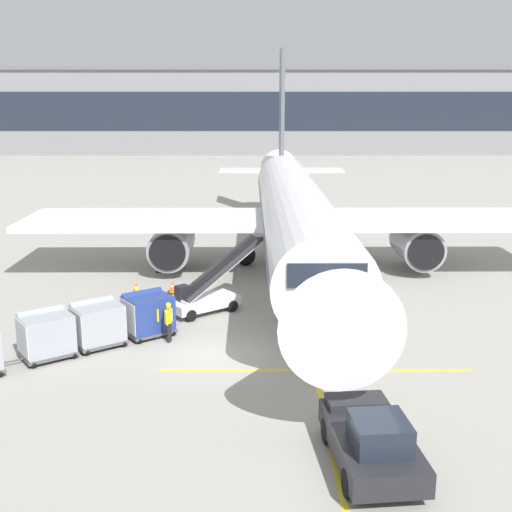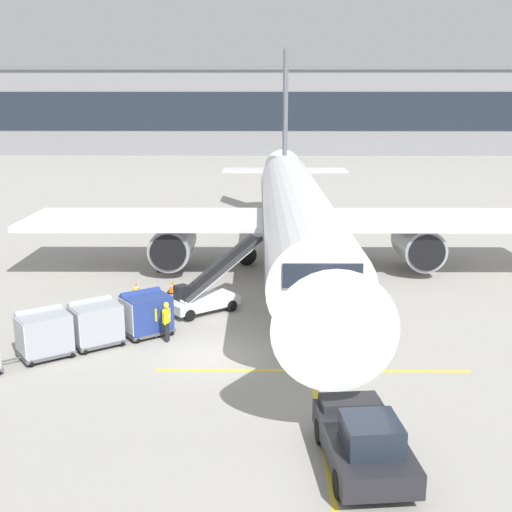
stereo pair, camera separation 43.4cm
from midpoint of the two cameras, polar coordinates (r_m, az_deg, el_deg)
ground_plane at (r=26.38m, az=-3.86°, el=-8.74°), size 600.00×600.00×0.00m
parked_airplane at (r=38.71m, az=3.81°, el=3.94°), size 32.15×42.34×14.03m
belt_loader at (r=31.38m, az=-4.03°, el=-3.26°), size 4.80×4.11×3.43m
baggage_cart_lead at (r=28.59m, az=-9.27°, el=-4.96°), size 2.68×2.47×1.91m
baggage_cart_second at (r=27.79m, az=-13.56°, el=-5.72°), size 2.68×2.47×1.91m
baggage_cart_third at (r=27.14m, az=-17.78°, el=-6.48°), size 2.68×2.47×1.91m
pushback_tug at (r=18.90m, az=10.17°, el=-15.78°), size 2.52×4.59×1.83m
ground_crew_by_loader at (r=30.02m, az=-10.12°, el=-4.09°), size 0.32×0.56×1.74m
ground_crew_by_carts at (r=28.16m, az=-8.48°, el=-5.22°), size 0.36×0.54×1.74m
ground_crew_marshaller at (r=27.67m, az=-7.44°, el=-5.54°), size 0.30×0.56×1.74m
safety_cone_engine_keepout at (r=34.81m, az=-10.15°, el=-2.78°), size 0.56×0.56×0.64m
safety_cone_wingtip at (r=34.67m, az=-6.99°, el=-2.71°), size 0.59×0.59×0.68m
safety_cone_nose_mark at (r=38.97m, az=-8.00°, el=-0.93°), size 0.55×0.55×0.63m
apron_guidance_line_lead_in at (r=38.73m, az=3.73°, el=-1.38°), size 0.20×110.00×0.01m
apron_guidance_line_stop_bar at (r=25.04m, az=5.52°, el=-10.04°), size 12.00×0.20×0.01m
terminal_building at (r=126.65m, az=6.01°, el=12.61°), size 145.04×16.45×15.74m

